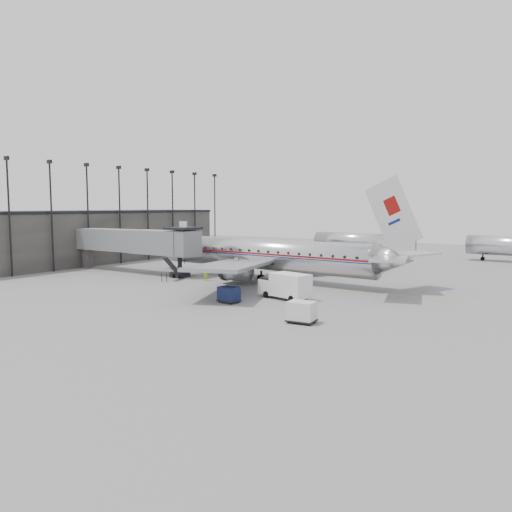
# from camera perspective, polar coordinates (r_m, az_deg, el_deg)

# --- Properties ---
(ground) EXTENTS (160.00, 160.00, 0.00)m
(ground) POSITION_cam_1_polar(r_m,az_deg,el_deg) (55.66, -4.05, -3.60)
(ground) COLOR slate
(ground) RESTS_ON ground
(terminal) EXTENTS (12.00, 46.00, 8.00)m
(terminal) POSITION_cam_1_polar(r_m,az_deg,el_deg) (86.30, -18.08, 2.11)
(terminal) COLOR #363331
(terminal) RESTS_ON ground
(apron_line) EXTENTS (60.00, 0.15, 0.01)m
(apron_line) POSITION_cam_1_polar(r_m,az_deg,el_deg) (58.86, 1.84, -3.08)
(apron_line) COLOR gold
(apron_line) RESTS_ON ground
(jet_bridge) EXTENTS (21.00, 6.20, 7.10)m
(jet_bridge) POSITION_cam_1_polar(r_m,az_deg,el_deg) (69.05, -13.23, 1.56)
(jet_bridge) COLOR slate
(jet_bridge) RESTS_ON ground
(floodlight_masts) EXTENTS (0.90, 42.25, 15.25)m
(floodlight_masts) POSITION_cam_1_polar(r_m,az_deg,el_deg) (83.17, -13.75, 5.11)
(floodlight_masts) COLOR black
(floodlight_masts) RESTS_ON ground
(distant_aircraft_near) EXTENTS (16.39, 3.20, 10.26)m
(distant_aircraft_near) POSITION_cam_1_polar(r_m,az_deg,el_deg) (92.74, 11.04, 1.73)
(distant_aircraft_near) COLOR silver
(distant_aircraft_near) RESTS_ON ground
(airliner) EXTENTS (38.61, 35.70, 12.21)m
(airliner) POSITION_cam_1_polar(r_m,az_deg,el_deg) (61.39, 1.13, 0.17)
(airliner) COLOR silver
(airliner) RESTS_ON ground
(service_van) EXTENTS (5.72, 3.22, 2.54)m
(service_van) POSITION_cam_1_polar(r_m,az_deg,el_deg) (48.64, 3.33, -3.36)
(service_van) COLOR white
(service_van) RESTS_ON ground
(baggage_cart_navy) EXTENTS (2.07, 1.68, 1.50)m
(baggage_cart_navy) POSITION_cam_1_polar(r_m,az_deg,el_deg) (46.81, -3.11, -4.38)
(baggage_cart_navy) COLOR #0E163A
(baggage_cart_navy) RESTS_ON ground
(baggage_cart_white) EXTENTS (2.28, 1.82, 1.67)m
(baggage_cart_white) POSITION_cam_1_polar(r_m,az_deg,el_deg) (38.89, 5.23, -6.34)
(baggage_cart_white) COLOR silver
(baggage_cart_white) RESTS_ON ground
(ramp_worker) EXTENTS (0.75, 0.60, 1.77)m
(ramp_worker) POSITION_cam_1_polar(r_m,az_deg,el_deg) (60.66, -5.74, -2.00)
(ramp_worker) COLOR #99D118
(ramp_worker) RESTS_ON ground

